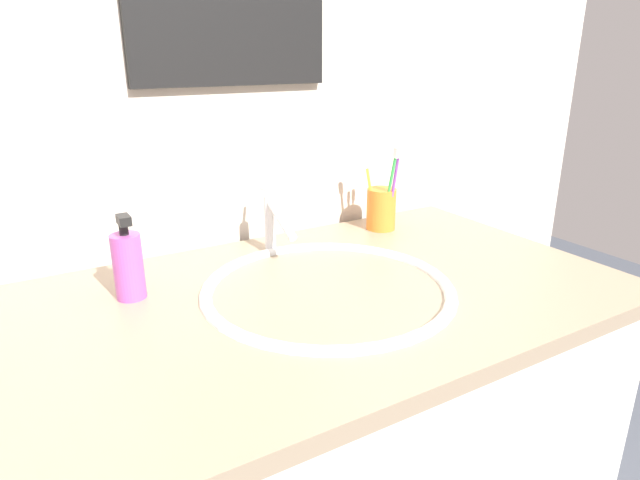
{
  "coord_description": "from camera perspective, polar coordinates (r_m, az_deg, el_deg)",
  "views": [
    {
      "loc": [
        -0.46,
        -0.78,
        1.31
      ],
      "look_at": [
        0.03,
        0.03,
        0.98
      ],
      "focal_mm": 30.33,
      "sensor_mm": 36.0,
      "label": 1
    }
  ],
  "objects": [
    {
      "name": "toothbrush_yellow",
      "position": [
        1.33,
        5.32,
        5.43
      ],
      "size": [
        0.04,
        0.03,
        0.17
      ],
      "color": "yellow",
      "rests_on": "toothbrush_cup"
    },
    {
      "name": "toothbrush_purple",
      "position": [
        1.31,
        7.81,
        5.84
      ],
      "size": [
        0.02,
        0.03,
        0.2
      ],
      "color": "purple",
      "rests_on": "toothbrush_cup"
    },
    {
      "name": "toothbrush_green",
      "position": [
        1.31,
        7.42,
        5.86
      ],
      "size": [
        0.01,
        0.06,
        0.21
      ],
      "color": "green",
      "rests_on": "toothbrush_cup"
    },
    {
      "name": "tiled_wall_back",
      "position": [
        1.25,
        -9.56,
        13.93
      ],
      "size": [
        2.37,
        0.04,
        2.4
      ],
      "primitive_type": "cube",
      "color": "beige",
      "rests_on": "ground"
    },
    {
      "name": "soap_dispenser",
      "position": [
        1.02,
        -19.59,
        -2.46
      ],
      "size": [
        0.05,
        0.06,
        0.16
      ],
      "color": "#B24CA5",
      "rests_on": "vanity_counter"
    },
    {
      "name": "toothbrush_cup",
      "position": [
        1.35,
        6.47,
        3.28
      ],
      "size": [
        0.07,
        0.07,
        0.1
      ],
      "primitive_type": "cylinder",
      "color": "orange",
      "rests_on": "vanity_counter"
    },
    {
      "name": "sink_basin",
      "position": [
        1.03,
        0.86,
        -7.19
      ],
      "size": [
        0.48,
        0.48,
        0.11
      ],
      "color": "white",
      "rests_on": "vanity_counter"
    },
    {
      "name": "faucet",
      "position": [
        1.17,
        -4.94,
        2.03
      ],
      "size": [
        0.02,
        0.15,
        0.14
      ],
      "color": "silver",
      "rests_on": "sink_basin"
    }
  ]
}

